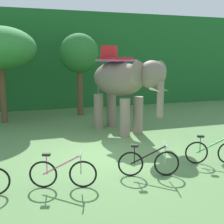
# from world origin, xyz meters

# --- Properties ---
(ground_plane) EXTENTS (80.00, 80.00, 0.00)m
(ground_plane) POSITION_xyz_m (0.00, 0.00, 0.00)
(ground_plane) COLOR #567F47
(foliage_hedge) EXTENTS (36.00, 6.00, 6.13)m
(foliage_hedge) POSITION_xyz_m (0.00, 12.71, 3.07)
(foliage_hedge) COLOR #1E6028
(foliage_hedge) RESTS_ON ground
(tree_center) EXTENTS (3.50, 3.50, 4.77)m
(tree_center) POSITION_xyz_m (-3.39, 6.64, 3.69)
(tree_center) COLOR brown
(tree_center) RESTS_ON ground
(tree_far_right) EXTENTS (2.15, 2.15, 4.58)m
(tree_far_right) POSITION_xyz_m (0.69, 7.36, 3.43)
(tree_far_right) COLOR brown
(tree_far_right) RESTS_ON ground
(elephant) EXTENTS (2.88, 4.20, 3.78)m
(elephant) POSITION_xyz_m (1.65, 2.89, 2.20)
(elephant) COLOR gray
(elephant) RESTS_ON ground
(bike_pink) EXTENTS (1.65, 0.66, 0.92)m
(bike_pink) POSITION_xyz_m (-1.72, -1.94, 0.39)
(bike_pink) COLOR black
(bike_pink) RESTS_ON ground
(bike_black) EXTENTS (1.66, 0.64, 0.92)m
(bike_black) POSITION_xyz_m (0.64, -1.93, 0.39)
(bike_black) COLOR black
(bike_black) RESTS_ON ground
(bike_green) EXTENTS (1.63, 0.70, 0.92)m
(bike_green) POSITION_xyz_m (2.93, -1.68, 0.39)
(bike_green) COLOR black
(bike_green) RESTS_ON ground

